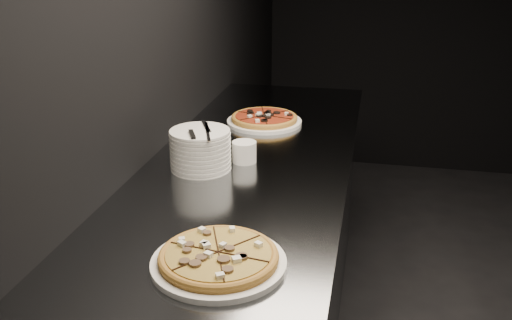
% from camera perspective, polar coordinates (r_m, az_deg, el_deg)
% --- Properties ---
extents(wall_left, '(0.02, 5.00, 2.80)m').
position_cam_1_polar(wall_left, '(2.06, -11.40, 12.69)').
color(wall_left, black).
rests_on(wall_left, floor).
extents(counter, '(0.74, 2.44, 0.92)m').
position_cam_1_polar(counter, '(2.28, -0.89, -11.41)').
color(counter, slate).
rests_on(counter, floor).
extents(pizza_mushroom, '(0.35, 0.35, 0.04)m').
position_cam_1_polar(pizza_mushroom, '(1.46, -3.76, -9.79)').
color(pizza_mushroom, white).
rests_on(pizza_mushroom, counter).
extents(pizza_tomato, '(0.36, 0.36, 0.04)m').
position_cam_1_polar(pizza_tomato, '(2.55, 0.84, 4.12)').
color(pizza_tomato, white).
rests_on(pizza_tomato, counter).
extents(plate_stack, '(0.21, 0.21, 0.14)m').
position_cam_1_polar(plate_stack, '(2.04, -5.58, 1.04)').
color(plate_stack, white).
rests_on(plate_stack, counter).
extents(cutlery, '(0.08, 0.23, 0.01)m').
position_cam_1_polar(cutlery, '(1.99, -5.56, 2.89)').
color(cutlery, '#BABBC1').
rests_on(cutlery, plate_stack).
extents(ramekin, '(0.09, 0.09, 0.08)m').
position_cam_1_polar(ramekin, '(2.10, -1.18, 0.88)').
color(ramekin, white).
rests_on(ramekin, counter).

